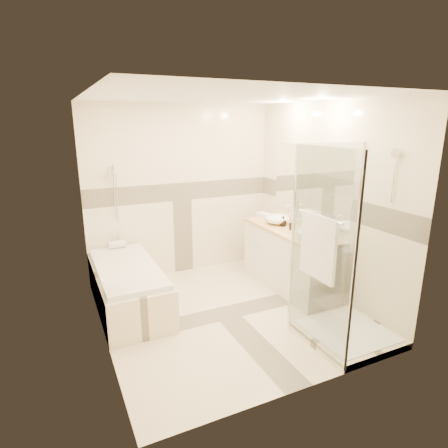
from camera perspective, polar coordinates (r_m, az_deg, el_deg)
name	(u,v)px	position (r m, az deg, el deg)	size (l,w,h in m)	color
room	(229,212)	(4.25, 0.82, 1.87)	(2.82, 3.02, 2.52)	beige
bathtub	(128,284)	(4.82, -14.44, -8.92)	(0.75, 1.70, 0.56)	beige
vanity	(290,258)	(5.26, 9.95, -5.17)	(0.58, 1.62, 0.85)	white
shower_enclosure	(337,294)	(4.15, 16.82, -10.19)	(0.96, 0.93, 2.04)	beige
vessel_sink_near	(277,219)	(5.34, 8.14, 0.80)	(0.36, 0.36, 0.14)	white
vessel_sink_far	(312,233)	(4.74, 13.28, -1.31)	(0.37, 0.37, 0.15)	white
faucet_near	(290,212)	(5.45, 10.08, 1.83)	(0.11, 0.03, 0.26)	silver
faucet_far	(326,225)	(4.85, 15.34, -0.14)	(0.11, 0.03, 0.26)	silver
amenity_bottle_a	(292,225)	(5.06, 10.33, -0.14)	(0.06, 0.06, 0.14)	black
amenity_bottle_b	(283,221)	(5.23, 8.98, 0.43)	(0.11, 0.11, 0.14)	black
folded_towels	(264,216)	(5.64, 6.18, 1.28)	(0.14, 0.24, 0.08)	white
rolled_towel	(117,244)	(5.38, -15.98, -3.00)	(0.10, 0.10, 0.23)	white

